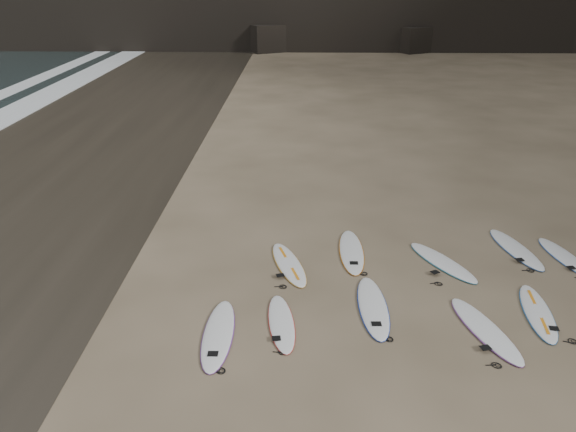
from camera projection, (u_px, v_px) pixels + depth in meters
The scene contains 12 objects.
ground at pixel (403, 317), 13.06m from camera, with size 240.00×240.00×0.00m, color #897559.
wet_sand at pixel (37, 170), 22.46m from camera, with size 12.00×200.00×0.01m, color #383026.
surfboard_0 at pixel (218, 334), 12.39m from camera, with size 0.65×2.69×0.10m, color white.
surfboard_1 at pixel (281, 322), 12.79m from camera, with size 0.56×2.33×0.08m, color white.
surfboard_2 at pixel (373, 306), 13.38m from camera, with size 0.66×2.75×0.10m, color white.
surfboard_3 at pixel (485, 329), 12.54m from camera, with size 0.64×2.67×0.10m, color white.
surfboard_4 at pixel (538, 312), 13.16m from camera, with size 0.60×2.50×0.09m, color white.
surfboard_5 at pixel (289, 264), 15.30m from camera, with size 0.62×2.57×0.09m, color white.
surfboard_6 at pixel (351, 251), 15.98m from camera, with size 0.66×2.74×0.10m, color white.
surfboard_7 at pixel (443, 262), 15.40m from camera, with size 0.62×2.60×0.09m, color white.
surfboard_8 at pixel (516, 249), 16.12m from camera, with size 0.64×2.66×0.10m, color white.
surfboard_9 at pixel (565, 257), 15.67m from camera, with size 0.59×2.44×0.09m, color white.
Camera 1 is at (-2.43, -11.03, 7.46)m, focal length 35.00 mm.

